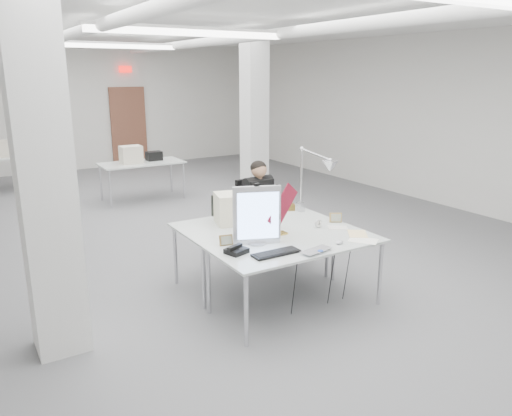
{
  "coord_description": "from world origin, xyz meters",
  "views": [
    {
      "loc": [
        -2.92,
        -6.48,
        2.46
      ],
      "look_at": [
        -0.19,
        -2.0,
        1.04
      ],
      "focal_mm": 35.0,
      "sensor_mm": 36.0,
      "label": 1
    }
  ],
  "objects": [
    {
      "name": "room_shell",
      "position": [
        0.04,
        0.13,
        1.69
      ],
      "size": [
        10.04,
        14.04,
        3.24
      ],
      "color": "#5C5C5F",
      "rests_on": "ground"
    },
    {
      "name": "paper_stack_a",
      "position": [
        0.63,
        -2.82,
        0.76
      ],
      "size": [
        0.34,
        0.36,
        0.01
      ],
      "primitive_type": "cube",
      "rotation": [
        0.0,
        0.0,
        0.62
      ],
      "color": "white",
      "rests_on": "desk_main"
    },
    {
      "name": "seated_person",
      "position": [
        0.49,
        -0.94,
        0.9
      ],
      "size": [
        0.56,
        0.66,
        0.92
      ],
      "primitive_type": null,
      "rotation": [
        0.0,
        0.0,
        0.11
      ],
      "color": "black",
      "rests_on": "office_chair"
    },
    {
      "name": "architect_lamp",
      "position": [
        0.76,
        -1.78,
        1.2
      ],
      "size": [
        0.36,
        0.72,
        0.88
      ],
      "primitive_type": null,
      "rotation": [
        0.0,
        0.0,
        0.18
      ],
      "color": "#AFAFB3",
      "rests_on": "desk_second"
    },
    {
      "name": "desk_phone",
      "position": [
        -0.69,
        -2.45,
        0.78
      ],
      "size": [
        0.24,
        0.22,
        0.05
      ],
      "primitive_type": "cube",
      "rotation": [
        0.0,
        0.0,
        0.29
      ],
      "color": "black",
      "rests_on": "desk_main"
    },
    {
      "name": "desk_main",
      "position": [
        0.0,
        -2.5,
        0.74
      ],
      "size": [
        1.8,
        0.9,
        0.02
      ],
      "primitive_type": "cube",
      "color": "silver",
      "rests_on": "room_shell"
    },
    {
      "name": "beige_monitor",
      "position": [
        -0.24,
        -1.54,
        0.93
      ],
      "size": [
        0.45,
        0.44,
        0.36
      ],
      "primitive_type": "cube",
      "rotation": [
        0.0,
        0.0,
        -0.26
      ],
      "color": "beige",
      "rests_on": "desk_second"
    },
    {
      "name": "paper_stack_c",
      "position": [
        0.69,
        -2.33,
        0.76
      ],
      "size": [
        0.27,
        0.25,
        0.01
      ],
      "primitive_type": "cube",
      "rotation": [
        0.0,
        0.0,
        -0.57
      ],
      "color": "silver",
      "rests_on": "desk_main"
    },
    {
      "name": "bg_desk_b",
      "position": [
        -1.8,
        5.2,
        0.74
      ],
      "size": [
        1.6,
        0.8,
        0.02
      ],
      "primitive_type": "cube",
      "color": "silver",
      "rests_on": "room_shell"
    },
    {
      "name": "monitor",
      "position": [
        -0.37,
        -2.31,
        1.06
      ],
      "size": [
        0.48,
        0.23,
        0.61
      ],
      "primitive_type": "cube",
      "rotation": [
        0.0,
        0.0,
        -0.38
      ],
      "color": "silver",
      "rests_on": "desk_main"
    },
    {
      "name": "paper_stack_b",
      "position": [
        0.73,
        -2.62,
        0.76
      ],
      "size": [
        0.32,
        0.34,
        0.01
      ],
      "primitive_type": "cube",
      "rotation": [
        0.0,
        0.0,
        -0.63
      ],
      "color": "#F8D794",
      "rests_on": "desk_main"
    },
    {
      "name": "laptop",
      "position": [
        0.0,
        -2.89,
        0.77
      ],
      "size": [
        0.39,
        0.29,
        0.03
      ],
      "primitive_type": "imported",
      "rotation": [
        0.0,
        0.0,
        0.19
      ],
      "color": "silver",
      "rests_on": "desk_main"
    },
    {
      "name": "office_chair",
      "position": [
        0.49,
        -0.89,
        0.49
      ],
      "size": [
        0.54,
        0.54,
        0.99
      ],
      "primitive_type": null,
      "rotation": [
        0.0,
        0.0,
        0.11
      ],
      "color": "black",
      "rests_on": "room_shell"
    },
    {
      "name": "bg_desk_a",
      "position": [
        0.2,
        3.0,
        0.74
      ],
      "size": [
        1.6,
        0.8,
        0.02
      ],
      "primitive_type": "cube",
      "color": "silver",
      "rests_on": "room_shell"
    },
    {
      "name": "desk_second",
      "position": [
        0.0,
        -1.6,
        0.74
      ],
      "size": [
        1.8,
        0.9,
        0.02
      ],
      "primitive_type": "cube",
      "color": "silver",
      "rests_on": "room_shell"
    },
    {
      "name": "pennant",
      "position": [
        -0.08,
        -2.34,
        1.12
      ],
      "size": [
        0.44,
        0.11,
        0.48
      ],
      "primitive_type": "cube",
      "rotation": [
        0.0,
        -0.87,
        0.22
      ],
      "color": "maroon",
      "rests_on": "monitor"
    },
    {
      "name": "mouse",
      "position": [
        0.35,
        -2.77,
        0.77
      ],
      "size": [
        0.1,
        0.07,
        0.04
      ],
      "primitive_type": "ellipsoid",
      "rotation": [
        0.0,
        0.0,
        -0.06
      ],
      "color": "silver",
      "rests_on": "desk_main"
    },
    {
      "name": "picture_frame_left",
      "position": [
        -0.67,
        -2.19,
        0.81
      ],
      "size": [
        0.15,
        0.06,
        0.11
      ],
      "primitive_type": "cube",
      "rotation": [
        -0.21,
        0.0,
        -0.21
      ],
      "color": "olive",
      "rests_on": "desk_main"
    },
    {
      "name": "bankers_lamp",
      "position": [
        -0.0,
        -2.18,
        0.92
      ],
      "size": [
        0.32,
        0.23,
        0.34
      ],
      "primitive_type": null,
      "rotation": [
        0.0,
        0.0,
        -0.42
      ],
      "color": "gold",
      "rests_on": "desk_main"
    },
    {
      "name": "desk_clock",
      "position": [
        0.51,
        -2.2,
        0.81
      ],
      "size": [
        0.09,
        0.03,
        0.09
      ],
      "primitive_type": "cylinder",
      "rotation": [
        1.57,
        0.0,
        0.08
      ],
      "color": "#A7A8AC",
      "rests_on": "desk_main"
    },
    {
      "name": "picture_frame_right",
      "position": [
        0.82,
        -2.14,
        0.81
      ],
      "size": [
        0.14,
        0.11,
        0.12
      ],
      "primitive_type": "cube",
      "rotation": [
        -0.21,
        0.0,
        -0.54
      ],
      "color": "#A88548",
      "rests_on": "desk_main"
    },
    {
      "name": "keyboard",
      "position": [
        -0.38,
        -2.68,
        0.77
      ],
      "size": [
        0.49,
        0.16,
        0.02
      ],
      "primitive_type": "cube",
      "rotation": [
        0.0,
        0.0,
        -0.0
      ],
      "color": "black",
      "rests_on": "desk_main"
    }
  ]
}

